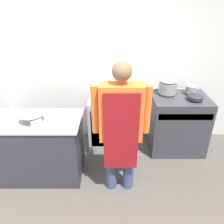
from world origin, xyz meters
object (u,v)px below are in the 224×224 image
Objects in this scene: stove at (177,123)px; stock_pot at (168,86)px; mixing_bowl at (33,118)px; plastic_tub at (37,123)px; person_cook at (121,124)px; saute_pan at (196,98)px; sauce_pot at (191,89)px; fridge_unit at (109,122)px.

stove is 0.63m from stock_pot.
mixing_bowl reaches higher than plastic_tub.
saute_pan is (1.12, 0.78, -0.00)m from person_cook.
person_cook is 10.26× the size of sauce_pot.
saute_pan reaches higher than mixing_bowl.
stove is at bearing 43.12° from person_cook.
person_cook is 16.05× the size of plastic_tub.
saute_pan is (2.23, 0.54, 0.04)m from mixing_bowl.
stove is 0.58m from sauce_pot.
fridge_unit is at bearing 172.38° from saute_pan.
plastic_tub is at bearing -162.98° from saute_pan.
saute_pan is at bearing 34.68° from person_cook.
fridge_unit is 1.28m from plastic_tub.
mixing_bowl is 2.02m from stock_pot.
saute_pan is at bearing -34.03° from stove.
saute_pan is at bearing 17.02° from plastic_tub.
plastic_tub is 0.64× the size of sauce_pot.
stock_pot is 1.24× the size of saute_pan.
stock_pot reaches higher than sauce_pot.
stock_pot is at bearing 3.75° from fridge_unit.
person_cook is (0.16, -0.95, 0.52)m from fridge_unit.
stove is at bearing -145.45° from sauce_pot.
fridge_unit is at bearing -176.25° from stock_pot.
fridge_unit is (-1.11, 0.06, -0.02)m from stove.
sauce_pot is (2.14, 0.89, 0.09)m from plastic_tub.
stove is at bearing 17.66° from mixing_bowl.
mixing_bowl is 1.90× the size of sauce_pot.
stock_pot reaches higher than plastic_tub.
stock_pot is at bearing 26.53° from plastic_tub.
mixing_bowl is at bearing -142.94° from fridge_unit.
mixing_bowl is at bearing -162.34° from stove.
plastic_tub is at bearing -157.48° from sauce_pot.
person_cook reaches higher than sauce_pot.
saute_pan is at bearing 13.62° from mixing_bowl.
person_cook is at bearing -138.05° from sauce_pot.
person_cook reaches higher than saute_pan.
mixing_bowl is 1.14× the size of stock_pot.
fridge_unit is at bearing 177.08° from stove.
mixing_bowl is 0.15m from plastic_tub.
stove is 0.54m from saute_pan.
plastic_tub reaches higher than stove.
sauce_pot is at bearing 41.95° from person_cook.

